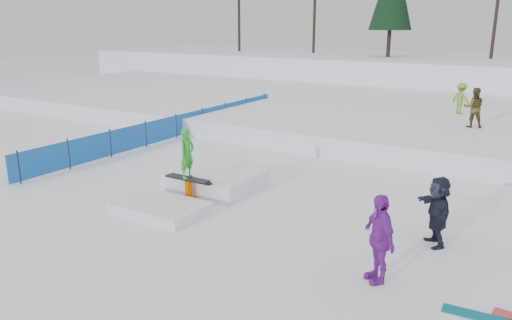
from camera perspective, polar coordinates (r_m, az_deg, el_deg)
The scene contains 10 objects.
ground at distance 13.64m, azimuth -6.25°, elevation -6.08°, with size 120.00×120.00×0.00m, color white.
snow_berm at distance 40.89m, azimuth 20.76°, elevation 9.20°, with size 60.00×14.00×2.40m, color white.
snow_midrise at distance 27.50m, azimuth 14.68°, elevation 5.39°, with size 50.00×18.00×0.80m, color white.
safety_fence at distance 22.37m, azimuth -9.11°, elevation 3.85°, with size 0.05×16.00×1.10m.
walker_olive at distance 22.34m, azimuth 23.64°, elevation 5.51°, with size 0.79×0.62×1.63m, color #4B3C19.
walker_ygreen at distance 25.47m, azimuth 22.37°, elevation 6.52°, with size 0.93×0.54×1.45m, color olive.
spectator_purple at distance 10.16m, azimuth 13.86°, elevation -8.69°, with size 1.07×0.44×1.82m, color purple.
spectator_dark at distance 12.16m, azimuth 20.03°, elevation -5.52°, with size 1.54×0.49×1.66m, color black.
loose_board_teal at distance 9.97m, azimuth 24.65°, elevation -16.05°, with size 1.40×0.28×0.03m, color #035A67.
jib_rail_feature at distance 14.97m, azimuth -6.32°, elevation -2.85°, with size 2.60×4.40×2.11m.
Camera 1 is at (7.88, -9.94, 5.00)m, focal length 35.00 mm.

